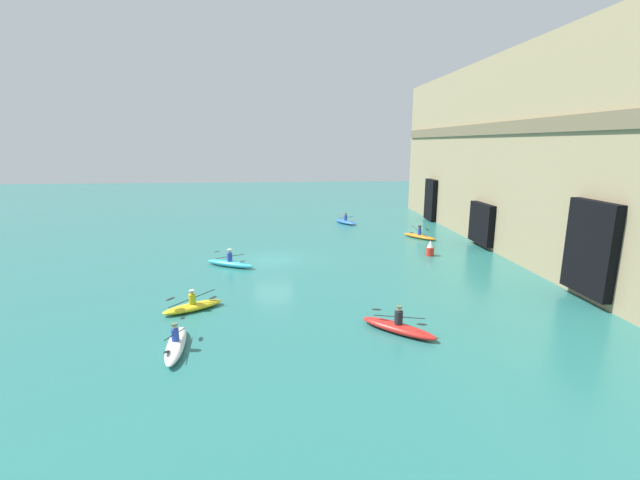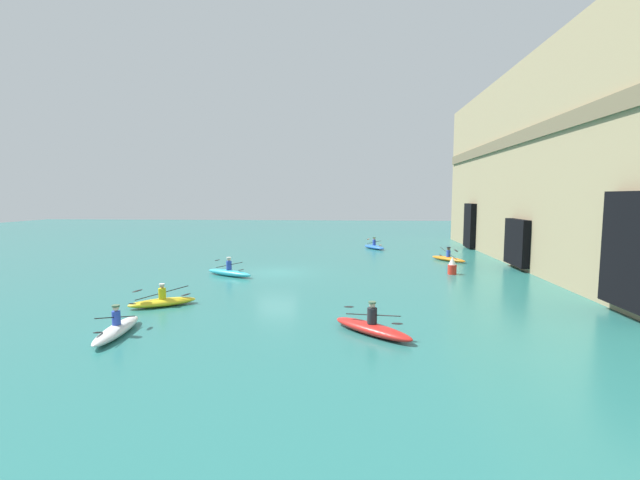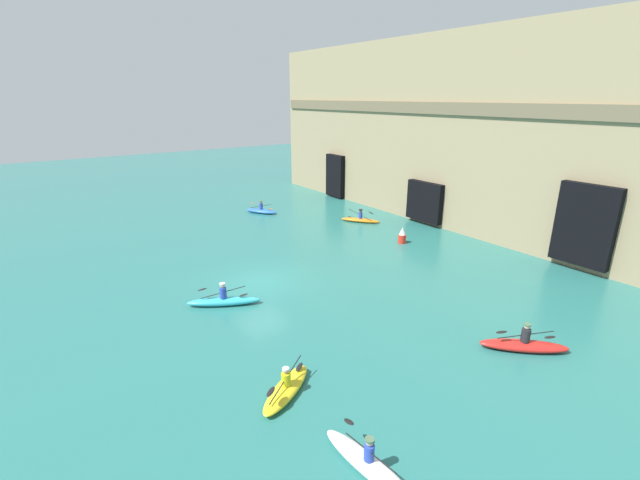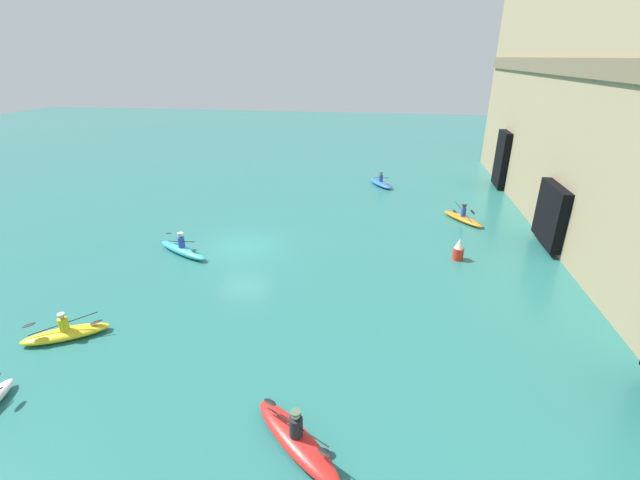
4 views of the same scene
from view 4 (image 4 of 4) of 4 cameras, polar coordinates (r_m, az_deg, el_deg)
ground_plane at (r=22.95m, az=-10.32°, el=-0.88°), size 120.00×120.00×0.00m
kayak_cyan at (r=22.76m, az=-17.88°, el=-1.21°), size 2.24×3.37×1.16m
kayak_yellow at (r=17.96m, az=-30.77°, el=-10.59°), size 2.16×2.84×1.01m
kayak_orange at (r=27.43m, az=18.49°, el=2.81°), size 2.92×2.37×1.06m
kayak_blue at (r=33.78m, az=8.09°, el=7.54°), size 2.89×2.22×1.10m
kayak_red at (r=12.06m, az=-3.16°, el=-25.00°), size 2.87×3.02×1.17m
marker_buoy at (r=22.05m, az=18.00°, el=-1.26°), size 0.53×0.53×1.11m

